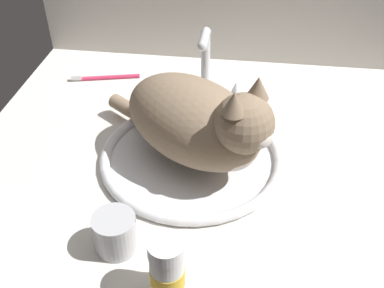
{
  "coord_description": "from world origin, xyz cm",
  "views": [
    {
      "loc": [
        4.24,
        -70.94,
        60.96
      ],
      "look_at": [
        -4.83,
        -3.52,
        7.0
      ],
      "focal_mm": 41.85,
      "sensor_mm": 36.0,
      "label": 1
    }
  ],
  "objects_px": {
    "faucet": "(205,74)",
    "cat": "(200,122)",
    "sink_basin": "(192,156)",
    "pill_bottle": "(167,269)",
    "toothbrush": "(104,77)",
    "metal_jar": "(115,233)"
  },
  "relations": [
    {
      "from": "metal_jar",
      "to": "faucet",
      "type": "bearing_deg",
      "value": 78.67
    },
    {
      "from": "sink_basin",
      "to": "pill_bottle",
      "type": "height_order",
      "value": "pill_bottle"
    },
    {
      "from": "sink_basin",
      "to": "cat",
      "type": "bearing_deg",
      "value": -35.13
    },
    {
      "from": "sink_basin",
      "to": "faucet",
      "type": "distance_m",
      "value": 0.23
    },
    {
      "from": "sink_basin",
      "to": "pill_bottle",
      "type": "distance_m",
      "value": 0.3
    },
    {
      "from": "toothbrush",
      "to": "metal_jar",
      "type": "bearing_deg",
      "value": -71.33
    },
    {
      "from": "metal_jar",
      "to": "toothbrush",
      "type": "bearing_deg",
      "value": 108.67
    },
    {
      "from": "cat",
      "to": "pill_bottle",
      "type": "xyz_separation_m",
      "value": [
        -0.01,
        -0.29,
        -0.05
      ]
    },
    {
      "from": "cat",
      "to": "pill_bottle",
      "type": "relative_size",
      "value": 3.52
    },
    {
      "from": "pill_bottle",
      "to": "cat",
      "type": "bearing_deg",
      "value": 87.7
    },
    {
      "from": "sink_basin",
      "to": "faucet",
      "type": "bearing_deg",
      "value": 90.0
    },
    {
      "from": "sink_basin",
      "to": "cat",
      "type": "xyz_separation_m",
      "value": [
        0.02,
        -0.01,
        0.09
      ]
    },
    {
      "from": "sink_basin",
      "to": "toothbrush",
      "type": "height_order",
      "value": "sink_basin"
    },
    {
      "from": "faucet",
      "to": "metal_jar",
      "type": "distance_m",
      "value": 0.46
    },
    {
      "from": "faucet",
      "to": "pill_bottle",
      "type": "xyz_separation_m",
      "value": [
        0.0,
        -0.52,
        -0.02
      ]
    },
    {
      "from": "pill_bottle",
      "to": "faucet",
      "type": "bearing_deg",
      "value": 90.51
    },
    {
      "from": "sink_basin",
      "to": "pill_bottle",
      "type": "relative_size",
      "value": 3.43
    },
    {
      "from": "cat",
      "to": "faucet",
      "type": "bearing_deg",
      "value": 93.97
    },
    {
      "from": "faucet",
      "to": "cat",
      "type": "distance_m",
      "value": 0.23
    },
    {
      "from": "faucet",
      "to": "cat",
      "type": "relative_size",
      "value": 0.48
    },
    {
      "from": "sink_basin",
      "to": "pill_bottle",
      "type": "xyz_separation_m",
      "value": [
        0.0,
        -0.3,
        0.04
      ]
    },
    {
      "from": "toothbrush",
      "to": "sink_basin",
      "type": "bearing_deg",
      "value": -47.01
    }
  ]
}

